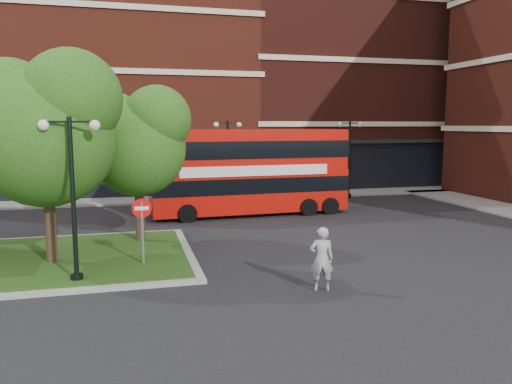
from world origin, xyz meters
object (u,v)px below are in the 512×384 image
object	(u,v)px
car_silver	(197,189)
bus	(250,166)
car_white	(284,186)
woman	(322,259)

from	to	relation	value
car_silver	bus	bearing A→B (deg)	-163.65
car_silver	car_white	xyz separation A→B (m)	(5.82, 0.00, 0.05)
bus	car_white	distance (m)	7.11
bus	woman	world-z (taller)	bus
car_white	woman	bearing A→B (deg)	171.34
woman	bus	bearing A→B (deg)	-79.74
bus	car_silver	world-z (taller)	bus
bus	car_silver	bearing A→B (deg)	107.17
woman	car_silver	distance (m)	18.22
woman	car_white	bearing A→B (deg)	-89.94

